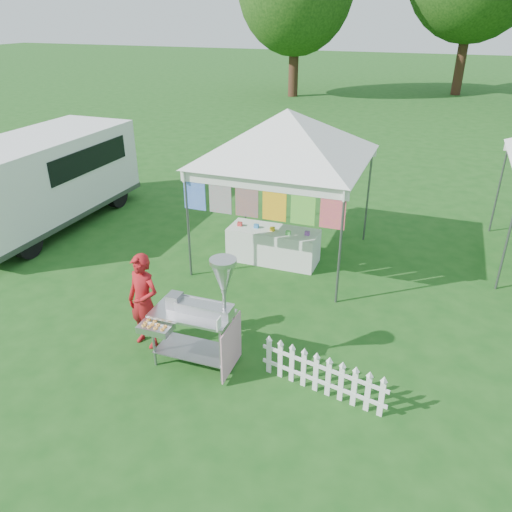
% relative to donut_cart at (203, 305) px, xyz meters
% --- Properties ---
extents(ground, '(120.00, 120.00, 0.00)m').
position_rel_donut_cart_xyz_m(ground, '(-0.05, 0.30, -1.03)').
color(ground, '#184C15').
rests_on(ground, ground).
extents(canopy_main, '(4.24, 4.24, 3.45)m').
position_rel_donut_cart_xyz_m(canopy_main, '(-0.05, 3.80, 1.96)').
color(canopy_main, '#59595E').
rests_on(canopy_main, ground).
extents(donut_cart, '(1.25, 0.88, 1.75)m').
position_rel_donut_cart_xyz_m(donut_cart, '(0.00, 0.00, 0.00)').
color(donut_cart, gray).
rests_on(donut_cart, ground).
extents(vendor, '(0.60, 0.45, 1.50)m').
position_rel_donut_cart_xyz_m(vendor, '(-1.08, 0.18, -0.28)').
color(vendor, maroon).
rests_on(vendor, ground).
extents(cargo_van, '(2.01, 5.00, 2.07)m').
position_rel_donut_cart_xyz_m(cargo_van, '(-5.83, 3.59, 0.09)').
color(cargo_van, white).
rests_on(cargo_van, ground).
extents(picket_fence, '(1.77, 0.37, 0.56)m').
position_rel_donut_cart_xyz_m(picket_fence, '(1.68, 0.03, -0.74)').
color(picket_fence, white).
rests_on(picket_fence, ground).
extents(display_table, '(1.80, 0.70, 0.69)m').
position_rel_donut_cart_xyz_m(display_table, '(-0.19, 3.53, -0.68)').
color(display_table, white).
rests_on(display_table, ground).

